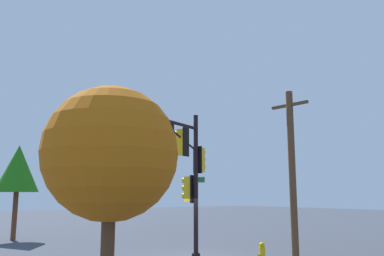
{
  "coord_description": "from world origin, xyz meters",
  "views": [
    {
      "loc": [
        10.54,
        14.21,
        2.66
      ],
      "look_at": [
        0.35,
        0.19,
        5.58
      ],
      "focal_mm": 37.23,
      "sensor_mm": 36.0,
      "label": 1
    }
  ],
  "objects_px": {
    "fire_hydrant": "(262,253)",
    "tree_mid": "(18,169)",
    "utility_pole": "(292,171)",
    "tree_near": "(111,154)",
    "signal_pole_assembly": "(168,153)"
  },
  "relations": [
    {
      "from": "tree_near",
      "to": "tree_mid",
      "type": "relative_size",
      "value": 0.97
    },
    {
      "from": "fire_hydrant",
      "to": "tree_mid",
      "type": "relative_size",
      "value": 0.15
    },
    {
      "from": "utility_pole",
      "to": "tree_mid",
      "type": "distance_m",
      "value": 16.7
    },
    {
      "from": "signal_pole_assembly",
      "to": "tree_near",
      "type": "xyz_separation_m",
      "value": [
        4.25,
        3.86,
        -0.61
      ]
    },
    {
      "from": "fire_hydrant",
      "to": "signal_pole_assembly",
      "type": "bearing_deg",
      "value": -33.81
    },
    {
      "from": "utility_pole",
      "to": "tree_mid",
      "type": "bearing_deg",
      "value": -62.92
    },
    {
      "from": "tree_near",
      "to": "tree_mid",
      "type": "xyz_separation_m",
      "value": [
        -1.34,
        -16.34,
        0.51
      ]
    },
    {
      "from": "utility_pole",
      "to": "signal_pole_assembly",
      "type": "bearing_deg",
      "value": -26.88
    },
    {
      "from": "signal_pole_assembly",
      "to": "utility_pole",
      "type": "relative_size",
      "value": 0.91
    },
    {
      "from": "utility_pole",
      "to": "fire_hydrant",
      "type": "bearing_deg",
      "value": -11.01
    },
    {
      "from": "signal_pole_assembly",
      "to": "tree_near",
      "type": "relative_size",
      "value": 1.17
    },
    {
      "from": "tree_mid",
      "to": "fire_hydrant",
      "type": "bearing_deg",
      "value": 112.38
    },
    {
      "from": "signal_pole_assembly",
      "to": "fire_hydrant",
      "type": "bearing_deg",
      "value": 146.19
    },
    {
      "from": "fire_hydrant",
      "to": "tree_near",
      "type": "distance_m",
      "value": 8.24
    },
    {
      "from": "signal_pole_assembly",
      "to": "tree_mid",
      "type": "xyz_separation_m",
      "value": [
        2.91,
        -12.48,
        -0.1
      ]
    }
  ]
}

